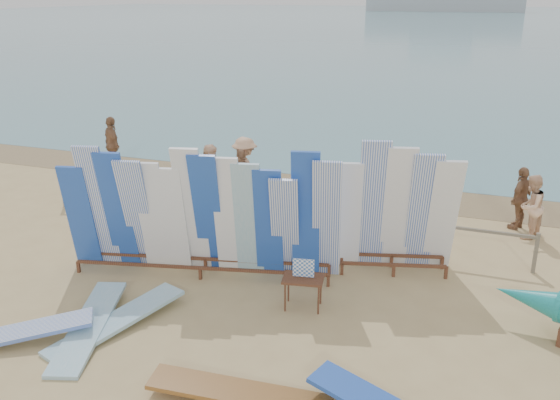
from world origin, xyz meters
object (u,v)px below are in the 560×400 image
at_px(flat_board_e, 12,343).
at_px(beachgoer_8, 531,207).
at_px(beachgoer_4, 242,180).
at_px(flat_board_b, 118,327).
at_px(flat_board_a, 90,333).
at_px(beach_chair_left, 323,221).
at_px(beachgoer_extra_1, 113,145).
at_px(stroller, 371,217).
at_px(vendor_table, 303,292).
at_px(beachgoer_3, 245,170).
at_px(beachgoer_2, 212,177).
at_px(main_surfboard_rack, 201,218).
at_px(flat_board_c, 240,399).
at_px(side_surfboard_rack, 396,213).
at_px(beachgoer_7, 373,181).
at_px(beachgoer_10, 521,198).
at_px(beach_chair_right, 323,216).

xyz_separation_m(flat_board_e, beachgoer_8, (8.34, 7.88, 0.79)).
height_order(flat_board_e, beachgoer_4, beachgoer_4).
distance_m(flat_board_b, beachgoer_4, 6.33).
height_order(flat_board_a, beach_chair_left, beach_chair_left).
distance_m(beachgoer_8, beachgoer_extra_1, 12.68).
height_order(beach_chair_left, beachgoer_4, beachgoer_4).
bearing_deg(stroller, beachgoer_4, -169.46).
bearing_deg(vendor_table, beachgoer_3, 113.43).
distance_m(beach_chair_left, beachgoer_2, 3.34).
distance_m(vendor_table, beach_chair_left, 3.91).
bearing_deg(beachgoer_3, flat_board_b, 121.03).
distance_m(flat_board_a, beachgoer_4, 6.63).
distance_m(beachgoer_3, beachgoer_4, 0.60).
distance_m(vendor_table, beachgoer_extra_1, 10.67).
relative_size(main_surfboard_rack, flat_board_b, 2.11).
relative_size(stroller, beachgoer_8, 0.70).
xyz_separation_m(flat_board_c, beachgoer_extra_1, (-8.49, 9.22, 0.92)).
distance_m(vendor_table, beachgoer_2, 5.87).
height_order(main_surfboard_rack, flat_board_b, main_surfboard_rack).
bearing_deg(side_surfboard_rack, flat_board_e, -153.58).
height_order(main_surfboard_rack, beachgoer_7, main_surfboard_rack).
relative_size(beachgoer_4, beachgoer_10, 1.06).
height_order(stroller, beachgoer_7, beachgoer_7).
height_order(vendor_table, beachgoer_2, beachgoer_2).
bearing_deg(beachgoer_3, beachgoer_8, -152.61).
bearing_deg(flat_board_e, flat_board_a, 90.65).
distance_m(beachgoer_2, beachgoer_10, 7.91).
distance_m(beach_chair_left, beachgoer_10, 4.92).
relative_size(beach_chair_left, stroller, 0.75).
bearing_deg(beach_chair_left, vendor_table, -67.00).
bearing_deg(side_surfboard_rack, beachgoer_2, 142.34).
xyz_separation_m(main_surfboard_rack, beachgoer_3, (-0.92, 4.45, -0.33)).
bearing_deg(beachgoer_3, main_surfboard_rack, 129.07).
relative_size(vendor_table, beach_chair_left, 1.20).
relative_size(vendor_table, beachgoer_7, 0.58).
xyz_separation_m(flat_board_a, beachgoer_3, (-0.08, 7.15, 0.94)).
relative_size(flat_board_b, beachgoer_3, 1.44).
xyz_separation_m(vendor_table, beachgoer_2, (-3.95, 4.30, 0.57)).
bearing_deg(beachgoer_extra_1, beachgoer_2, -168.30).
xyz_separation_m(main_surfboard_rack, beach_chair_left, (1.68, 3.24, -1.03)).
bearing_deg(beachgoer_2, beach_chair_left, -89.66).
height_order(flat_board_b, beachgoer_4, beachgoer_4).
xyz_separation_m(side_surfboard_rack, flat_board_e, (-5.60, -4.91, -1.32)).
distance_m(flat_board_b, stroller, 6.66).
bearing_deg(beach_chair_right, vendor_table, -82.74).
distance_m(beachgoer_7, beachgoer_8, 3.95).
bearing_deg(flat_board_b, beachgoer_extra_1, 144.20).
bearing_deg(stroller, side_surfboard_rack, -46.60).
bearing_deg(beach_chair_left, side_surfboard_rack, -28.30).
bearing_deg(beachgoer_4, beachgoer_3, -102.30).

